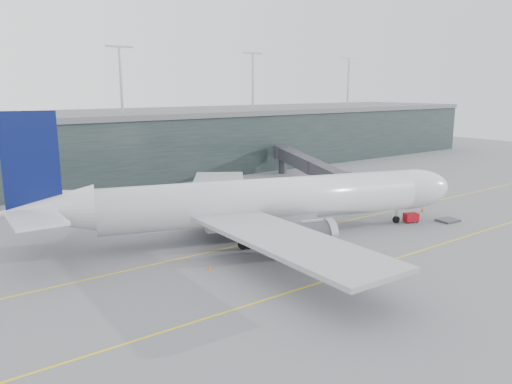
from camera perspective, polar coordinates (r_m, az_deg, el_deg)
ground at (r=70.83m, az=-3.47°, el=-5.22°), size 320.00×320.00×0.00m
taxiline_a at (r=67.67m, az=-1.61°, el=-6.02°), size 160.00×0.25×0.02m
taxiline_b at (r=56.09m, az=7.97°, el=-10.01°), size 160.00×0.25×0.02m
taxiline_lead_main at (r=89.90m, az=-7.80°, el=-1.60°), size 0.25×60.00×0.02m
terminal at (r=121.27m, az=-18.77°, el=5.01°), size 240.00×36.00×29.00m
main_aircraft at (r=70.05m, az=0.69°, el=-1.09°), size 63.12×58.13×18.13m
jet_bridge at (r=105.83m, az=3.98°, el=3.32°), size 21.71×44.80×6.82m
gse_cart at (r=82.00m, az=17.29°, el=-2.78°), size 2.50×2.06×1.47m
baggage_dolly at (r=84.67m, az=21.07°, el=-3.02°), size 3.45×2.88×0.32m
uld_a at (r=77.08m, az=-11.09°, el=-3.34°), size 2.22×2.02×1.65m
uld_b at (r=80.52m, az=-8.92°, el=-2.53°), size 2.47×2.26×1.82m
uld_c at (r=79.45m, az=-7.97°, el=-2.78°), size 2.04×1.76×1.63m
cone_nose at (r=89.47m, az=18.47°, el=-1.92°), size 0.51×0.51×0.80m
cone_wing_stbd at (r=62.08m, az=11.44°, el=-7.64°), size 0.40×0.40×0.63m
cone_wing_port at (r=85.40m, az=-1.60°, el=-2.00°), size 0.40×0.40×0.64m
cone_tail at (r=58.82m, az=-5.34°, el=-8.53°), size 0.43×0.43×0.69m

